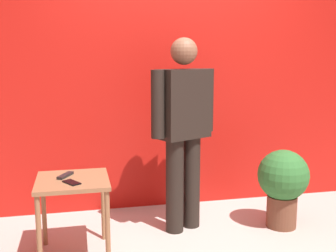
# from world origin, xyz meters

# --- Properties ---
(back_wall_red) EXTENTS (5.59, 0.12, 3.15)m
(back_wall_red) POSITION_xyz_m (0.00, 1.29, 1.58)
(back_wall_red) COLOR red
(back_wall_red) RESTS_ON ground_plane
(standing_person) EXTENTS (0.63, 0.38, 1.63)m
(standing_person) POSITION_xyz_m (-0.11, 0.63, 0.91)
(standing_person) COLOR black
(standing_person) RESTS_ON ground_plane
(side_table) EXTENTS (0.52, 0.52, 0.59)m
(side_table) POSITION_xyz_m (-1.02, 0.33, 0.50)
(side_table) COLOR olive
(side_table) RESTS_ON ground_plane
(cell_phone) EXTENTS (0.14, 0.16, 0.01)m
(cell_phone) POSITION_xyz_m (-1.03, 0.23, 0.60)
(cell_phone) COLOR black
(cell_phone) RESTS_ON side_table
(tv_remote) EXTENTS (0.12, 0.17, 0.02)m
(tv_remote) POSITION_xyz_m (-1.08, 0.40, 0.60)
(tv_remote) COLOR black
(tv_remote) RESTS_ON side_table
(potted_plant) EXTENTS (0.44, 0.44, 0.69)m
(potted_plant) POSITION_xyz_m (0.75, 0.48, 0.41)
(potted_plant) COLOR brown
(potted_plant) RESTS_ON ground_plane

